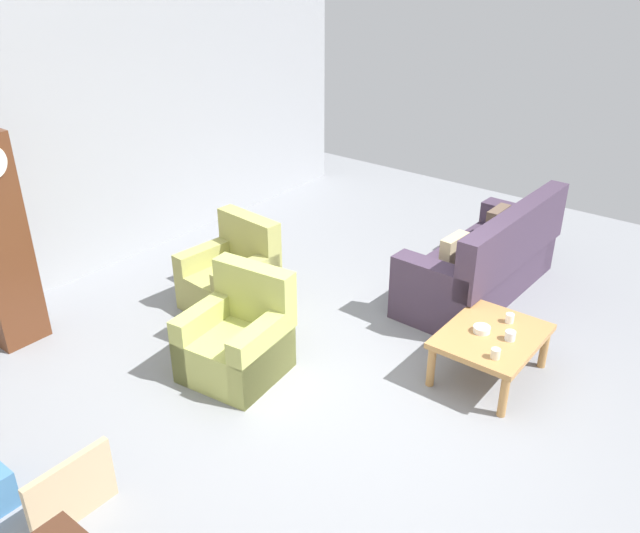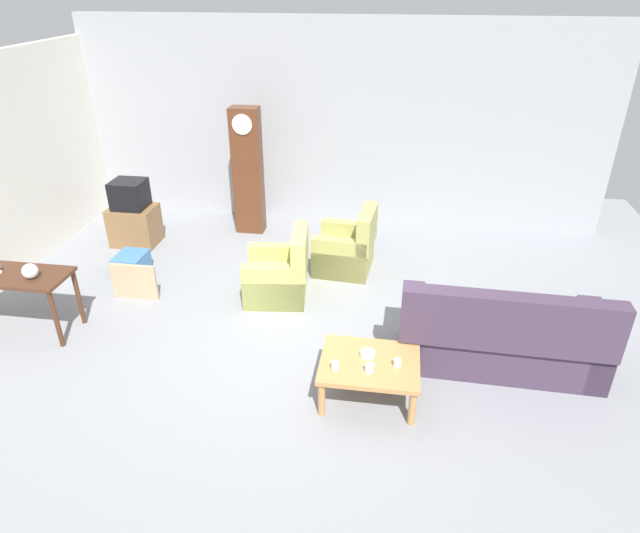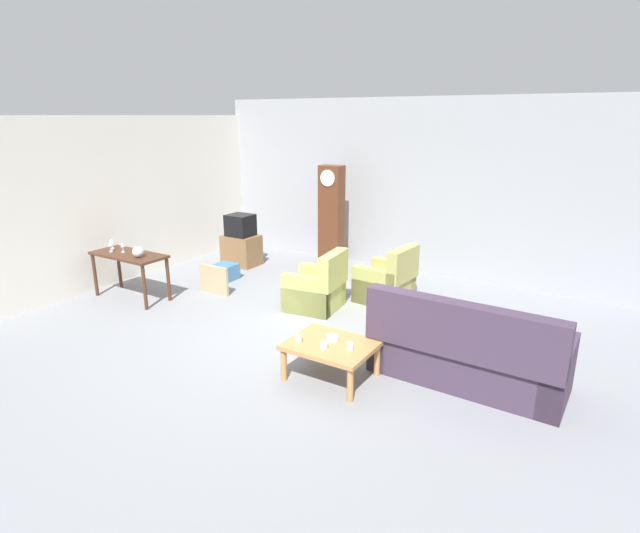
{
  "view_description": "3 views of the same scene",
  "coord_description": "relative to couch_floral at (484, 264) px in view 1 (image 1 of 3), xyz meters",
  "views": [
    {
      "loc": [
        -3.7,
        -2.6,
        3.4
      ],
      "look_at": [
        0.0,
        0.31,
        1.03
      ],
      "focal_mm": 36.51,
      "sensor_mm": 36.0,
      "label": 1
    },
    {
      "loc": [
        0.99,
        -5.13,
        3.75
      ],
      "look_at": [
        0.17,
        0.37,
        0.75
      ],
      "focal_mm": 30.82,
      "sensor_mm": 36.0,
      "label": 2
    },
    {
      "loc": [
        3.45,
        -5.33,
        2.88
      ],
      "look_at": [
        -0.21,
        0.59,
        0.79
      ],
      "focal_mm": 28.3,
      "sensor_mm": 36.0,
      "label": 3
    }
  ],
  "objects": [
    {
      "name": "ground_plane",
      "position": [
        -2.16,
        0.18,
        -0.35
      ],
      "size": [
        10.4,
        10.4,
        0.0
      ],
      "primitive_type": "plane",
      "color": "gray"
    },
    {
      "name": "garage_door_wall",
      "position": [
        -2.16,
        3.78,
        1.25
      ],
      "size": [
        8.4,
        0.16,
        3.2
      ],
      "primitive_type": "cube",
      "color": "#9EA0A5",
      "rests_on": "ground_plane"
    },
    {
      "name": "couch_floral",
      "position": [
        0.0,
        0.0,
        0.0
      ],
      "size": [
        2.12,
        0.94,
        1.04
      ],
      "color": "#423347",
      "rests_on": "ground_plane"
    },
    {
      "name": "armchair_olive_near",
      "position": [
        -2.6,
        1.05,
        -0.05
      ],
      "size": [
        0.88,
        0.85,
        0.92
      ],
      "color": "tan",
      "rests_on": "ground_plane"
    },
    {
      "name": "armchair_olive_far",
      "position": [
        -1.82,
        1.91,
        -0.05
      ],
      "size": [
        0.85,
        0.82,
        0.92
      ],
      "color": "tan",
      "rests_on": "ground_plane"
    },
    {
      "name": "coffee_table_wood",
      "position": [
        -1.32,
        -0.7,
        0.02
      ],
      "size": [
        0.96,
        0.76,
        0.43
      ],
      "color": "#B27F47",
      "rests_on": "ground_plane"
    },
    {
      "name": "grandfather_clock",
      "position": [
        -3.51,
        3.02,
        0.65
      ],
      "size": [
        0.44,
        0.3,
        1.99
      ],
      "color": "#562D19",
      "rests_on": "ground_plane"
    },
    {
      "name": "framed_picture_leaning",
      "position": [
        -4.44,
        0.73,
        -0.11
      ],
      "size": [
        0.6,
        0.05,
        0.48
      ],
      "primitive_type": "cube",
      "color": "tan",
      "rests_on": "ground_plane"
    },
    {
      "name": "cup_white_porcelain",
      "position": [
        -1.06,
        -0.73,
        0.12
      ],
      "size": [
        0.07,
        0.07,
        0.08
      ],
      "primitive_type": "cylinder",
      "color": "white",
      "rests_on": "coffee_table_wood"
    },
    {
      "name": "cup_blue_rimmed",
      "position": [
        -1.32,
        -0.85,
        0.12
      ],
      "size": [
        0.09,
        0.09,
        0.08
      ],
      "primitive_type": "cylinder",
      "color": "silver",
      "rests_on": "coffee_table_wood"
    },
    {
      "name": "cup_cream_tall",
      "position": [
        -1.64,
        -0.87,
        0.12
      ],
      "size": [
        0.08,
        0.08,
        0.08
      ],
      "primitive_type": "cylinder",
      "color": "beige",
      "rests_on": "coffee_table_wood"
    },
    {
      "name": "bowl_white_stacked",
      "position": [
        -1.35,
        -0.61,
        0.1
      ],
      "size": [
        0.14,
        0.14,
        0.05
      ],
      "primitive_type": "cylinder",
      "color": "white",
      "rests_on": "coffee_table_wood"
    }
  ]
}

